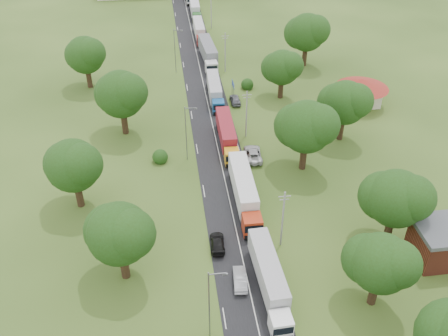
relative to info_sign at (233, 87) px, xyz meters
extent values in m
plane|color=#2C4316|center=(-5.20, -35.00, -3.00)|extent=(260.00, 260.00, 0.00)
cube|color=black|center=(-5.20, -15.00, -3.00)|extent=(8.00, 200.00, 0.04)
cylinder|color=slate|center=(0.00, -1.20, -1.00)|extent=(0.12, 0.12, 4.00)
cylinder|color=slate|center=(0.00, 1.20, -1.00)|extent=(0.12, 0.12, 4.00)
cube|color=navy|center=(0.00, 0.00, 0.60)|extent=(0.06, 3.00, 1.00)
cube|color=silver|center=(0.00, 0.00, 0.60)|extent=(0.07, 3.10, 0.06)
cylinder|color=gray|center=(0.30, -42.00, 1.50)|extent=(0.24, 0.24, 9.00)
cube|color=gray|center=(0.30, -42.00, 5.30)|extent=(1.60, 0.10, 0.10)
cube|color=gray|center=(0.30, -42.00, 4.80)|extent=(1.20, 0.10, 0.10)
cylinder|color=gray|center=(0.30, -14.00, 1.50)|extent=(0.24, 0.24, 9.00)
cube|color=gray|center=(0.30, -14.00, 5.30)|extent=(1.60, 0.10, 0.10)
cube|color=gray|center=(0.30, -14.00, 4.80)|extent=(1.20, 0.10, 0.10)
cylinder|color=gray|center=(0.30, 14.00, 1.50)|extent=(0.24, 0.24, 9.00)
cube|color=gray|center=(0.30, 14.00, 5.30)|extent=(1.60, 0.10, 0.10)
cube|color=gray|center=(0.30, 14.00, 4.80)|extent=(1.20, 0.10, 0.10)
cylinder|color=gray|center=(0.30, 42.00, 1.50)|extent=(0.24, 0.24, 9.00)
cylinder|color=slate|center=(-10.70, -55.00, 2.00)|extent=(0.16, 0.16, 10.00)
cube|color=slate|center=(-9.80, -55.00, 6.70)|extent=(1.80, 0.10, 0.10)
cube|color=slate|center=(-9.00, -55.00, 6.55)|extent=(0.50, 0.22, 0.15)
cylinder|color=slate|center=(-10.70, -20.00, 2.00)|extent=(0.16, 0.16, 10.00)
cube|color=slate|center=(-9.80, -20.00, 6.70)|extent=(1.80, 0.10, 0.10)
cube|color=slate|center=(-9.00, -20.00, 6.55)|extent=(0.50, 0.22, 0.15)
cylinder|color=slate|center=(-10.70, 15.00, 2.00)|extent=(0.16, 0.16, 10.00)
cube|color=slate|center=(-9.80, 15.00, 6.70)|extent=(1.80, 0.10, 0.10)
cube|color=slate|center=(-9.00, 15.00, 6.55)|extent=(0.50, 0.22, 0.15)
cylinder|color=#382616|center=(8.80, -53.00, -1.08)|extent=(1.04, 1.04, 3.85)
sphere|color=#1D380F|center=(8.80, -53.00, 3.60)|extent=(7.00, 7.00, 7.00)
sphere|color=#1D380F|center=(10.05, -54.00, 4.35)|extent=(5.50, 5.50, 5.50)
sphere|color=#1D380F|center=(7.80, -51.75, 3.10)|extent=(6.00, 6.00, 6.00)
cylinder|color=#382616|center=(14.80, -43.00, -0.90)|extent=(1.08, 1.08, 4.20)
sphere|color=#1D380F|center=(14.80, -43.00, 4.22)|extent=(7.70, 7.70, 7.70)
sphere|color=#1D380F|center=(16.18, -44.10, 5.05)|extent=(6.05, 6.05, 6.05)
sphere|color=#1D380F|center=(13.70, -41.63, 3.67)|extent=(6.60, 6.60, 6.60)
cylinder|color=#382616|center=(7.80, -25.00, -0.73)|extent=(1.12, 1.12, 4.55)
sphere|color=#1D380F|center=(7.80, -25.00, 4.85)|extent=(8.40, 8.40, 8.40)
sphere|color=#1D380F|center=(9.30, -26.20, 5.75)|extent=(6.60, 6.60, 6.60)
sphere|color=#1D380F|center=(6.60, -23.50, 4.25)|extent=(7.20, 7.20, 7.20)
cylinder|color=#382616|center=(16.80, -17.00, -0.90)|extent=(1.08, 1.08, 4.20)
sphere|color=#1D380F|center=(16.80, -17.00, 4.22)|extent=(7.70, 7.70, 7.70)
sphere|color=#1D380F|center=(18.18, -18.10, 5.05)|extent=(6.05, 6.05, 6.05)
sphere|color=#1D380F|center=(15.70, -15.63, 3.67)|extent=(6.60, 6.60, 6.60)
cylinder|color=#382616|center=(9.80, 0.00, -1.08)|extent=(1.04, 1.04, 3.85)
sphere|color=#1D380F|center=(9.80, 0.00, 3.60)|extent=(7.00, 7.00, 7.00)
sphere|color=#1D380F|center=(11.05, -1.00, 4.35)|extent=(5.50, 5.50, 5.50)
sphere|color=#1D380F|center=(8.80, 1.25, 3.10)|extent=(6.00, 6.00, 6.00)
cylinder|color=#382616|center=(18.80, 15.00, -0.73)|extent=(1.12, 1.12, 4.55)
sphere|color=#1D380F|center=(18.80, 15.00, 4.85)|extent=(8.40, 8.40, 8.40)
sphere|color=#1D380F|center=(20.30, 13.80, 5.75)|extent=(6.60, 6.60, 6.60)
sphere|color=#1D380F|center=(17.60, 16.50, 4.25)|extent=(7.20, 7.20, 7.20)
cylinder|color=#382616|center=(-20.20, -45.00, -0.90)|extent=(1.08, 1.08, 4.20)
sphere|color=#1D380F|center=(-20.20, -45.00, 4.22)|extent=(7.70, 7.70, 7.70)
sphere|color=#1D380F|center=(-18.82, -46.10, 5.05)|extent=(6.05, 6.05, 6.05)
sphere|color=#1D380F|center=(-21.30, -43.63, 3.67)|extent=(6.60, 6.60, 6.60)
cylinder|color=#382616|center=(-27.20, -30.00, -0.90)|extent=(1.08, 1.08, 4.20)
sphere|color=#1D380F|center=(-27.20, -30.00, 4.22)|extent=(7.70, 7.70, 7.70)
sphere|color=#1D380F|center=(-25.82, -31.10, 5.05)|extent=(6.05, 6.05, 6.05)
sphere|color=#1D380F|center=(-28.30, -28.63, 3.67)|extent=(6.60, 6.60, 6.60)
cylinder|color=#382616|center=(-21.20, -10.00, -0.73)|extent=(1.12, 1.12, 4.55)
sphere|color=#1D380F|center=(-21.20, -10.00, 4.85)|extent=(8.40, 8.40, 8.40)
sphere|color=#1D380F|center=(-19.70, -11.20, 5.75)|extent=(6.60, 6.60, 6.60)
sphere|color=#1D380F|center=(-22.40, -8.50, 4.25)|extent=(7.20, 7.20, 7.20)
cylinder|color=#382616|center=(-29.20, 10.00, -0.90)|extent=(1.08, 1.08, 4.20)
sphere|color=#1D380F|center=(-29.20, 10.00, 4.22)|extent=(7.70, 7.70, 7.70)
sphere|color=#1D380F|center=(-27.82, 8.90, 5.05)|extent=(6.05, 6.05, 6.05)
sphere|color=#1D380F|center=(-30.30, 11.37, 3.67)|extent=(6.60, 6.60, 6.60)
cube|color=maroon|center=(20.80, -47.00, -0.70)|extent=(8.00, 6.00, 4.60)
cube|color=beige|center=(24.80, -5.00, -1.00)|extent=(7.00, 5.00, 4.00)
cone|color=maroon|center=(24.80, -5.00, 1.90)|extent=(10.08, 10.08, 1.80)
cube|color=white|center=(-2.90, -55.80, -1.46)|extent=(2.47, 2.47, 2.48)
cube|color=black|center=(-2.90, -57.00, -1.12)|extent=(2.28, 0.11, 1.09)
cube|color=slate|center=(-2.90, -48.85, -2.26)|extent=(2.72, 11.50, 0.30)
cube|color=#AAA9AE|center=(-2.90, -48.55, -0.47)|extent=(2.92, 11.80, 2.98)
cylinder|color=black|center=(-2.90, -54.90, -2.51)|extent=(2.33, 0.99, 0.99)
cylinder|color=black|center=(-2.90, -45.37, -2.51)|extent=(2.33, 0.99, 0.99)
cylinder|color=black|center=(-2.90, -43.88, -2.51)|extent=(2.33, 0.99, 0.99)
cube|color=#AC2E13|center=(-3.16, -39.43, -1.33)|extent=(2.60, 2.60, 2.69)
cube|color=black|center=(-3.16, -40.73, -0.96)|extent=(2.48, 0.04, 1.18)
cube|color=slate|center=(-3.16, -40.66, -2.41)|extent=(2.37, 0.27, 0.38)
cube|color=slate|center=(-3.16, -31.89, -2.19)|extent=(2.57, 12.41, 0.32)
cube|color=silver|center=(-3.16, -31.56, -0.26)|extent=(2.79, 12.73, 3.23)
cylinder|color=black|center=(-3.16, -40.39, -2.46)|extent=(2.53, 1.08, 1.08)
cylinder|color=black|center=(-3.16, -38.46, -2.46)|extent=(2.53, 1.08, 1.08)
cylinder|color=black|center=(-3.16, -28.12, -2.46)|extent=(2.53, 1.08, 1.08)
cylinder|color=black|center=(-3.16, -26.50, -2.46)|extent=(2.53, 1.08, 1.08)
cube|color=orange|center=(-3.49, -22.36, -1.49)|extent=(2.37, 2.37, 2.43)
cube|color=black|center=(-3.49, -23.53, -1.15)|extent=(2.24, 0.06, 1.07)
cube|color=slate|center=(-3.49, -23.48, -2.47)|extent=(2.15, 0.28, 0.34)
cube|color=slate|center=(-3.49, -15.54, -2.27)|extent=(2.42, 11.23, 0.29)
cube|color=maroon|center=(-3.49, -15.25, -0.52)|extent=(2.62, 11.53, 2.92)
cylinder|color=black|center=(-3.49, -23.23, -2.52)|extent=(2.29, 0.97, 0.97)
cylinder|color=black|center=(-3.49, -21.48, -2.52)|extent=(2.29, 0.97, 0.97)
cylinder|color=black|center=(-3.49, -12.13, -2.52)|extent=(2.29, 0.97, 0.97)
cylinder|color=black|center=(-3.49, -10.67, -2.52)|extent=(2.29, 0.97, 0.97)
cube|color=#17508A|center=(-3.57, -4.79, -1.56)|extent=(2.31, 2.31, 2.33)
cube|color=black|center=(-3.57, -5.91, -1.23)|extent=(2.14, 0.09, 1.02)
cube|color=slate|center=(-3.57, -5.86, -2.49)|extent=(2.06, 0.32, 0.33)
cube|color=slate|center=(-3.57, 1.73, -2.30)|extent=(2.51, 10.78, 0.28)
cube|color=#A8A7AC|center=(-3.57, 2.01, -0.63)|extent=(2.71, 11.06, 2.79)
cylinder|color=black|center=(-3.57, -5.62, -2.54)|extent=(2.19, 0.93, 0.93)
cylinder|color=black|center=(-3.57, -3.95, -2.54)|extent=(2.19, 0.93, 0.93)
cylinder|color=black|center=(-3.57, 4.99, -2.54)|extent=(2.19, 0.93, 0.93)
cylinder|color=black|center=(-3.57, 6.39, -2.54)|extent=(2.19, 0.93, 0.93)
cube|color=silver|center=(-2.90, 12.88, -1.34)|extent=(2.72, 2.72, 2.67)
cube|color=black|center=(-2.90, 11.59, -0.97)|extent=(2.46, 0.17, 1.18)
cube|color=slate|center=(-2.90, 11.65, -2.41)|extent=(2.36, 0.39, 0.37)
cube|color=slate|center=(-2.90, 20.37, -2.20)|extent=(3.19, 12.42, 0.32)
cube|color=slate|center=(-2.90, 20.69, -0.28)|extent=(3.43, 12.76, 3.21)
cylinder|color=black|center=(-2.90, 11.92, -2.47)|extent=(2.51, 1.07, 1.07)
cylinder|color=black|center=(-2.90, 13.84, -2.47)|extent=(2.51, 1.07, 1.07)
cylinder|color=black|center=(-2.90, 24.11, -2.47)|extent=(2.51, 1.07, 1.07)
cylinder|color=black|center=(-2.90, 25.71, -2.47)|extent=(2.51, 1.07, 1.07)
cube|color=maroon|center=(-3.54, 29.77, -1.57)|extent=(2.23, 2.23, 2.32)
cube|color=black|center=(-3.54, 28.65, -1.24)|extent=(2.13, 0.03, 1.02)
cube|color=slate|center=(-3.54, 28.71, -2.49)|extent=(2.04, 0.25, 0.32)
cube|color=slate|center=(-3.54, 36.26, -2.31)|extent=(2.16, 10.66, 0.28)
cube|color=#BABABA|center=(-3.54, 36.54, -0.64)|extent=(2.34, 10.93, 2.78)
cylinder|color=black|center=(-3.54, 28.94, -2.54)|extent=(2.18, 0.93, 0.93)
cylinder|color=black|center=(-3.54, 30.61, -2.54)|extent=(2.18, 0.93, 0.93)
cylinder|color=black|center=(-3.54, 39.50, -2.54)|extent=(2.18, 0.93, 0.93)
cylinder|color=black|center=(-3.54, 40.89, -2.54)|extent=(2.18, 0.93, 0.93)
cube|color=#225821|center=(-3.17, 46.92, -1.50)|extent=(2.39, 2.39, 2.42)
cube|color=black|center=(-3.17, 45.74, -1.16)|extent=(2.23, 0.08, 1.06)
cube|color=slate|center=(-3.17, 45.80, -2.47)|extent=(2.14, 0.31, 0.34)
cube|color=slate|center=(-3.17, 53.69, -2.28)|extent=(2.54, 11.19, 0.29)
cube|color=silver|center=(-3.17, 53.98, -0.53)|extent=(2.75, 11.49, 2.90)
cylinder|color=black|center=(-3.17, 46.04, -2.52)|extent=(2.27, 0.97, 0.97)
cylinder|color=black|center=(-3.17, 47.79, -2.52)|extent=(2.27, 0.97, 0.97)
cylinder|color=black|center=(-3.17, 57.08, -2.52)|extent=(2.27, 0.97, 0.97)
cylinder|color=black|center=(-3.17, 58.53, -2.52)|extent=(2.27, 0.97, 0.97)
cube|color=silver|center=(-3.57, 62.88, -1.38)|extent=(2.62, 2.62, 2.62)
cube|color=black|center=(-3.57, 61.62, -1.01)|extent=(2.41, 0.12, 1.15)
cube|color=slate|center=(-3.57, 61.68, -2.43)|extent=(2.31, 0.34, 0.37)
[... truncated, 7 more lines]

